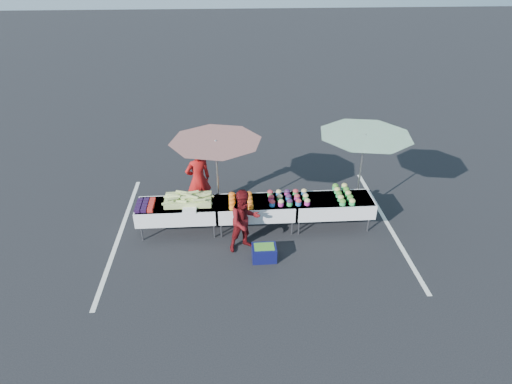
{
  "coord_description": "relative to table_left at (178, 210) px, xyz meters",
  "views": [
    {
      "loc": [
        -0.56,
        -8.37,
        5.89
      ],
      "look_at": [
        0.0,
        0.0,
        1.0
      ],
      "focal_mm": 30.0,
      "sensor_mm": 36.0,
      "label": 1
    }
  ],
  "objects": [
    {
      "name": "corn_pile",
      "position": [
        0.25,
        0.04,
        0.26
      ],
      "size": [
        1.16,
        0.57,
        0.26
      ],
      "color": "#B7DB70",
      "rests_on": "table_left"
    },
    {
      "name": "potato_cups",
      "position": [
        2.55,
        0.0,
        0.25
      ],
      "size": [
        0.94,
        0.58,
        0.16
      ],
      "color": "#2460A9",
      "rests_on": "table_right"
    },
    {
      "name": "ground",
      "position": [
        1.8,
        0.0,
        -0.58
      ],
      "size": [
        80.0,
        80.0,
        0.0
      ],
      "primitive_type": "plane",
      "color": "black"
    },
    {
      "name": "storage_bin",
      "position": [
        1.9,
        -1.17,
        -0.41
      ],
      "size": [
        0.52,
        0.38,
        0.34
      ],
      "rotation": [
        0.0,
        0.0,
        0.01
      ],
      "color": "#0D0F42",
      "rests_on": "ground"
    },
    {
      "name": "berry_punnets",
      "position": [
        -0.71,
        -0.06,
        0.21
      ],
      "size": [
        0.4,
        0.54,
        0.08
      ],
      "color": "black",
      "rests_on": "table_left"
    },
    {
      "name": "customer",
      "position": [
        1.5,
        -0.75,
        0.15
      ],
      "size": [
        0.87,
        0.78,
        1.46
      ],
      "primitive_type": "imported",
      "rotation": [
        0.0,
        0.0,
        0.38
      ],
      "color": "#590D10",
      "rests_on": "ground"
    },
    {
      "name": "stripe_left",
      "position": [
        -1.4,
        0.0,
        -0.58
      ],
      "size": [
        0.1,
        5.0,
        0.0
      ],
      "primitive_type": "cube",
      "color": "silver",
      "rests_on": "ground"
    },
    {
      "name": "carrot_bowls",
      "position": [
        1.45,
        -0.01,
        0.22
      ],
      "size": [
        0.55,
        0.69,
        0.11
      ],
      "color": "orange",
      "rests_on": "table_center"
    },
    {
      "name": "table_right",
      "position": [
        3.6,
        0.0,
        0.0
      ],
      "size": [
        1.86,
        0.81,
        0.75
      ],
      "color": "white",
      "rests_on": "ground"
    },
    {
      "name": "table_left",
      "position": [
        0.0,
        0.0,
        0.0
      ],
      "size": [
        1.86,
        0.81,
        0.75
      ],
      "color": "white",
      "rests_on": "ground"
    },
    {
      "name": "umbrella_right",
      "position": [
        4.3,
        0.4,
        1.4
      ],
      "size": [
        2.55,
        2.55,
        2.18
      ],
      "rotation": [
        0.0,
        0.0,
        0.22
      ],
      "color": "black",
      "rests_on": "ground"
    },
    {
      "name": "bean_baskets",
      "position": [
        3.86,
        0.08,
        0.24
      ],
      "size": [
        0.36,
        0.86,
        0.15
      ],
      "color": "green",
      "rests_on": "table_right"
    },
    {
      "name": "vendor",
      "position": [
        0.44,
        0.92,
        0.29
      ],
      "size": [
        0.75,
        0.63,
        1.74
      ],
      "primitive_type": "imported",
      "rotation": [
        0.0,
        0.0,
        3.54
      ],
      "color": "#A91413",
      "rests_on": "ground"
    },
    {
      "name": "table_center",
      "position": [
        1.8,
        0.0,
        0.0
      ],
      "size": [
        1.86,
        0.81,
        0.75
      ],
      "color": "white",
      "rests_on": "ground"
    },
    {
      "name": "plastic_bags",
      "position": [
        0.3,
        -0.3,
        0.19
      ],
      "size": [
        0.3,
        0.25,
        0.05
      ],
      "primitive_type": "cube",
      "color": "white",
      "rests_on": "table_left"
    },
    {
      "name": "stripe_right",
      "position": [
        5.0,
        0.0,
        -0.58
      ],
      "size": [
        0.1,
        5.0,
        0.0
      ],
      "primitive_type": "cube",
      "color": "silver",
      "rests_on": "ground"
    },
    {
      "name": "umbrella_left",
      "position": [
        0.93,
        0.4,
        1.35
      ],
      "size": [
        2.38,
        2.38,
        2.13
      ],
      "rotation": [
        0.0,
        0.0,
        0.15
      ],
      "color": "black",
      "rests_on": "ground"
    }
  ]
}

